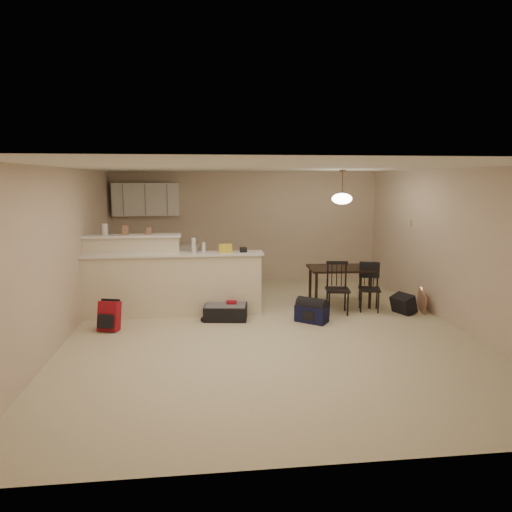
{
  "coord_description": "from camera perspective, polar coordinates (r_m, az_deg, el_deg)",
  "views": [
    {
      "loc": [
        -0.96,
        -6.83,
        2.33
      ],
      "look_at": [
        -0.1,
        0.7,
        1.05
      ],
      "focal_mm": 32.0,
      "sensor_mm": 36.0,
      "label": 1
    }
  ],
  "objects": [
    {
      "name": "upper_cabinets",
      "position": [
        10.24,
        -13.56,
        6.91
      ],
      "size": [
        1.4,
        0.34,
        0.7
      ],
      "primitive_type": "cube",
      "color": "white",
      "rests_on": "room"
    },
    {
      "name": "black_daypack",
      "position": [
        8.45,
        17.95,
        -5.77
      ],
      "size": [
        0.38,
        0.44,
        0.32
      ],
      "primitive_type": "cube",
      "rotation": [
        0.0,
        0.0,
        1.99
      ],
      "color": "black",
      "rests_on": "ground"
    },
    {
      "name": "breakfast_bar",
      "position": [
        8.04,
        -12.07,
        -3.0
      ],
      "size": [
        3.08,
        0.58,
        1.39
      ],
      "color": "beige",
      "rests_on": "ground"
    },
    {
      "name": "jar",
      "position": [
        8.17,
        -18.37,
        3.2
      ],
      "size": [
        0.1,
        0.1,
        0.2
      ],
      "primitive_type": "cylinder",
      "color": "silver",
      "rests_on": "breakfast_bar"
    },
    {
      "name": "suitcase",
      "position": [
        7.74,
        -3.81,
        -7.02
      ],
      "size": [
        0.76,
        0.55,
        0.24
      ],
      "primitive_type": "cube",
      "rotation": [
        0.0,
        0.0,
        -0.14
      ],
      "color": "black",
      "rests_on": "ground"
    },
    {
      "name": "dining_table",
      "position": [
        8.63,
        10.41,
        -1.96
      ],
      "size": [
        1.18,
        0.82,
        0.71
      ],
      "rotation": [
        0.0,
        0.0,
        -0.05
      ],
      "color": "black",
      "rests_on": "ground"
    },
    {
      "name": "dining_chair_near",
      "position": [
        8.09,
        10.17,
        -4.0
      ],
      "size": [
        0.45,
        0.43,
        0.9
      ],
      "primitive_type": null,
      "rotation": [
        0.0,
        0.0,
        -0.15
      ],
      "color": "black",
      "rests_on": "ground"
    },
    {
      "name": "pendant_lamp",
      "position": [
        8.47,
        10.69,
        7.11
      ],
      "size": [
        0.36,
        0.36,
        0.62
      ],
      "color": "brown",
      "rests_on": "room"
    },
    {
      "name": "cardboard_sheet",
      "position": [
        8.63,
        20.02,
        -5.44
      ],
      "size": [
        0.11,
        0.47,
        0.36
      ],
      "primitive_type": "cube",
      "rotation": [
        0.0,
        0.0,
        1.38
      ],
      "color": "#96684D",
      "rests_on": "ground"
    },
    {
      "name": "red_backpack",
      "position": [
        7.5,
        -17.87,
        -7.15
      ],
      "size": [
        0.34,
        0.26,
        0.46
      ],
      "primitive_type": "cube",
      "rotation": [
        0.0,
        0.0,
        -0.26
      ],
      "color": "maroon",
      "rests_on": "ground"
    },
    {
      "name": "cereal_box",
      "position": [
        8.11,
        -16.02,
        3.13
      ],
      "size": [
        0.1,
        0.07,
        0.16
      ],
      "primitive_type": "cube",
      "color": "#96684D",
      "rests_on": "breakfast_bar"
    },
    {
      "name": "thermostat",
      "position": [
        9.3,
        18.67,
        3.96
      ],
      "size": [
        0.02,
        0.12,
        0.12
      ],
      "primitive_type": "cube",
      "color": "beige",
      "rests_on": "room"
    },
    {
      "name": "bag_lump",
      "position": [
        7.83,
        -3.83,
        0.97
      ],
      "size": [
        0.22,
        0.18,
        0.14
      ],
      "primitive_type": "cube",
      "color": "#96684D",
      "rests_on": "breakfast_bar"
    },
    {
      "name": "kitchen_counter",
      "position": [
        10.25,
        -12.22,
        -1.21
      ],
      "size": [
        1.8,
        0.6,
        0.9
      ],
      "primitive_type": "cube",
      "color": "white",
      "rests_on": "ground"
    },
    {
      "name": "bottle_a",
      "position": [
        7.81,
        -7.79,
        1.33
      ],
      "size": [
        0.07,
        0.07,
        0.26
      ],
      "primitive_type": "cylinder",
      "color": "silver",
      "rests_on": "breakfast_bar"
    },
    {
      "name": "pouch",
      "position": [
        7.85,
        -1.59,
        0.79
      ],
      "size": [
        0.12,
        0.1,
        0.08
      ],
      "primitive_type": "cube",
      "color": "#96684D",
      "rests_on": "breakfast_bar"
    },
    {
      "name": "dining_chair_far",
      "position": [
        8.37,
        13.99,
        -3.88
      ],
      "size": [
        0.45,
        0.44,
        0.84
      ],
      "primitive_type": null,
      "rotation": [
        0.0,
        0.0,
        -0.27
      ],
      "color": "black",
      "rests_on": "ground"
    },
    {
      "name": "bottle_b",
      "position": [
        7.82,
        -6.57,
        1.06
      ],
      "size": [
        0.06,
        0.06,
        0.18
      ],
      "primitive_type": "cylinder",
      "color": "silver",
      "rests_on": "breakfast_bar"
    },
    {
      "name": "small_box",
      "position": [
        8.06,
        -13.25,
        3.06
      ],
      "size": [
        0.08,
        0.06,
        0.12
      ],
      "primitive_type": "cube",
      "color": "#96684D",
      "rests_on": "breakfast_bar"
    },
    {
      "name": "room",
      "position": [
        6.98,
        1.47,
        0.69
      ],
      "size": [
        7.0,
        7.02,
        2.5
      ],
      "color": "beige",
      "rests_on": "ground"
    },
    {
      "name": "navy_duffel",
      "position": [
        7.63,
        6.98,
        -7.16
      ],
      "size": [
        0.57,
        0.53,
        0.28
      ],
      "primitive_type": "cube",
      "rotation": [
        0.0,
        0.0,
        -0.66
      ],
      "color": "#111335",
      "rests_on": "ground"
    }
  ]
}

